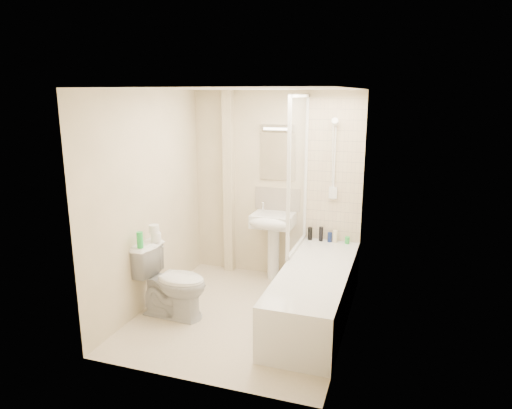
% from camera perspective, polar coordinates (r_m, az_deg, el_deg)
% --- Properties ---
extents(floor, '(2.50, 2.50, 0.00)m').
position_cam_1_polar(floor, '(5.13, -1.64, -13.61)').
color(floor, beige).
rests_on(floor, ground).
extents(wall_back, '(2.20, 0.02, 2.40)m').
position_cam_1_polar(wall_back, '(5.86, 2.44, 2.34)').
color(wall_back, beige).
rests_on(wall_back, ground).
extents(wall_left, '(0.02, 2.50, 2.40)m').
position_cam_1_polar(wall_left, '(5.18, -13.26, 0.45)').
color(wall_left, beige).
rests_on(wall_left, ground).
extents(wall_right, '(0.02, 2.50, 2.40)m').
position_cam_1_polar(wall_right, '(4.46, 11.67, -1.59)').
color(wall_right, beige).
rests_on(wall_right, ground).
extents(ceiling, '(2.20, 2.50, 0.02)m').
position_cam_1_polar(ceiling, '(4.56, -1.85, 14.27)').
color(ceiling, white).
rests_on(ceiling, wall_back).
extents(tile_back, '(0.70, 0.01, 1.75)m').
position_cam_1_polar(tile_back, '(5.66, 9.77, 4.05)').
color(tile_back, beige).
rests_on(tile_back, wall_back).
extents(tile_right, '(0.01, 2.10, 1.75)m').
position_cam_1_polar(tile_right, '(4.60, 11.96, 1.76)').
color(tile_right, beige).
rests_on(tile_right, wall_right).
extents(pipe_boxing, '(0.12, 0.12, 2.40)m').
position_cam_1_polar(pipe_boxing, '(6.01, -3.42, 2.60)').
color(pipe_boxing, beige).
rests_on(pipe_boxing, ground).
extents(splashback, '(0.60, 0.02, 0.30)m').
position_cam_1_polar(splashback, '(5.88, 2.68, 0.68)').
color(splashback, beige).
rests_on(splashback, wall_back).
extents(mirror, '(0.46, 0.01, 0.60)m').
position_cam_1_polar(mirror, '(5.78, 2.74, 6.00)').
color(mirror, white).
rests_on(mirror, wall_back).
extents(strip_light, '(0.42, 0.07, 0.07)m').
position_cam_1_polar(strip_light, '(5.72, 2.72, 9.64)').
color(strip_light, silver).
rests_on(strip_light, wall_back).
extents(bathtub, '(0.70, 2.10, 0.55)m').
position_cam_1_polar(bathtub, '(5.00, 7.39, -10.80)').
color(bathtub, white).
rests_on(bathtub, ground).
extents(shower_screen, '(0.04, 0.92, 1.80)m').
position_cam_1_polar(shower_screen, '(5.29, 5.30, 3.81)').
color(shower_screen, white).
rests_on(shower_screen, bathtub).
extents(shower_fixture, '(0.10, 0.16, 0.99)m').
position_cam_1_polar(shower_fixture, '(5.60, 9.74, 5.20)').
color(shower_fixture, white).
rests_on(shower_fixture, wall_back).
extents(pedestal_sink, '(0.52, 0.48, 1.00)m').
position_cam_1_polar(pedestal_sink, '(5.76, 2.04, -2.97)').
color(pedestal_sink, white).
rests_on(pedestal_sink, ground).
extents(bottle_black_a, '(0.06, 0.06, 0.16)m').
position_cam_1_polar(bottle_black_a, '(5.81, 6.77, -3.63)').
color(bottle_black_a, black).
rests_on(bottle_black_a, bathtub).
extents(bottle_black_b, '(0.05, 0.05, 0.18)m').
position_cam_1_polar(bottle_black_b, '(5.78, 8.12, -3.66)').
color(bottle_black_b, black).
rests_on(bottle_black_b, bathtub).
extents(bottle_blue, '(0.06, 0.06, 0.12)m').
position_cam_1_polar(bottle_blue, '(5.78, 9.21, -4.05)').
color(bottle_blue, navy).
rests_on(bottle_blue, bathtub).
extents(bottle_cream, '(0.06, 0.06, 0.15)m').
position_cam_1_polar(bottle_cream, '(5.76, 9.86, -3.95)').
color(bottle_cream, '#F4E9BD').
rests_on(bottle_cream, bathtub).
extents(bottle_green, '(0.06, 0.06, 0.09)m').
position_cam_1_polar(bottle_green, '(5.75, 11.33, -4.39)').
color(bottle_green, green).
rests_on(bottle_green, bathtub).
extents(toilet, '(0.52, 0.82, 0.79)m').
position_cam_1_polar(toilet, '(5.04, -10.43, -9.40)').
color(toilet, white).
rests_on(toilet, ground).
extents(toilet_roll_lower, '(0.11, 0.11, 0.10)m').
position_cam_1_polar(toilet_roll_lower, '(5.08, -12.40, -3.99)').
color(toilet_roll_lower, white).
rests_on(toilet_roll_lower, toilet).
extents(toilet_roll_upper, '(0.11, 0.11, 0.09)m').
position_cam_1_polar(toilet_roll_upper, '(5.05, -12.64, -2.99)').
color(toilet_roll_upper, white).
rests_on(toilet_roll_upper, toilet_roll_lower).
extents(green_bottle, '(0.06, 0.06, 0.17)m').
position_cam_1_polar(green_bottle, '(4.90, -14.31, -4.31)').
color(green_bottle, green).
rests_on(green_bottle, toilet).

